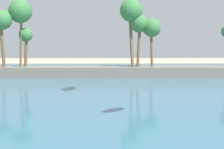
# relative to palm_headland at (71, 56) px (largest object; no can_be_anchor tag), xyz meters

# --- Properties ---
(sea) EXTENTS (220.00, 86.87, 0.06)m
(sea) POSITION_rel_palm_headland_xyz_m (3.30, -3.44, -3.47)
(sea) COLOR #386B84
(sea) RESTS_ON ground
(palm_headland) EXTENTS (92.38, 6.07, 12.63)m
(palm_headland) POSITION_rel_palm_headland_xyz_m (0.00, 0.00, 0.00)
(palm_headland) COLOR slate
(palm_headland) RESTS_ON ground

